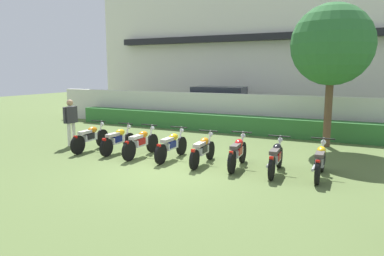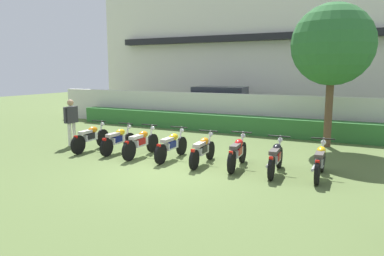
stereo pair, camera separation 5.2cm
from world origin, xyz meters
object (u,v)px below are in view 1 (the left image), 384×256
(motorcycle_in_row_4, at_px, (203,150))
(motorcycle_in_row_6, at_px, (276,157))
(parked_car, at_px, (222,105))
(motorcycle_in_row_0, at_px, (90,137))
(inspector_person, at_px, (71,118))
(tree_near_inspector, at_px, (332,45))
(motorcycle_in_row_5, at_px, (238,152))
(motorcycle_in_row_1, at_px, (118,140))
(motorcycle_in_row_7, at_px, (320,161))
(motorcycle_in_row_3, at_px, (171,145))
(motorcycle_in_row_2, at_px, (141,142))

(motorcycle_in_row_4, relative_size, motorcycle_in_row_6, 1.01)
(parked_car, bearing_deg, motorcycle_in_row_0, -106.62)
(inspector_person, bearing_deg, parked_car, 71.28)
(parked_car, distance_m, tree_near_inspector, 7.48)
(motorcycle_in_row_4, distance_m, motorcycle_in_row_6, 2.15)
(motorcycle_in_row_0, xyz_separation_m, inspector_person, (-1.19, 0.33, 0.55))
(parked_car, relative_size, inspector_person, 2.76)
(motorcycle_in_row_6, bearing_deg, motorcycle_in_row_5, 80.82)
(motorcycle_in_row_4, bearing_deg, motorcycle_in_row_5, -88.50)
(tree_near_inspector, height_order, motorcycle_in_row_0, tree_near_inspector)
(parked_car, bearing_deg, motorcycle_in_row_6, -66.12)
(parked_car, height_order, motorcycle_in_row_4, parked_car)
(tree_near_inspector, height_order, motorcycle_in_row_1, tree_near_inspector)
(tree_near_inspector, bearing_deg, motorcycle_in_row_5, -114.62)
(motorcycle_in_row_7, bearing_deg, tree_near_inspector, 2.26)
(motorcycle_in_row_3, distance_m, motorcycle_in_row_6, 3.27)
(motorcycle_in_row_7, bearing_deg, motorcycle_in_row_6, 94.58)
(motorcycle_in_row_3, relative_size, motorcycle_in_row_6, 1.04)
(motorcycle_in_row_0, height_order, motorcycle_in_row_4, motorcycle_in_row_0)
(motorcycle_in_row_3, relative_size, motorcycle_in_row_7, 1.03)
(motorcycle_in_row_0, distance_m, motorcycle_in_row_3, 3.13)
(motorcycle_in_row_1, xyz_separation_m, motorcycle_in_row_5, (4.22, -0.03, 0.01))
(parked_car, xyz_separation_m, motorcycle_in_row_7, (5.97, -8.26, -0.48))
(tree_near_inspector, xyz_separation_m, motorcycle_in_row_2, (-5.16, -4.28, -3.15))
(motorcycle_in_row_4, height_order, inspector_person, inspector_person)
(motorcycle_in_row_1, relative_size, motorcycle_in_row_5, 0.97)
(motorcycle_in_row_6, xyz_separation_m, inspector_person, (-7.59, 0.33, 0.56))
(motorcycle_in_row_5, relative_size, motorcycle_in_row_6, 1.01)
(motorcycle_in_row_0, xyz_separation_m, motorcycle_in_row_1, (1.07, 0.13, -0.02))
(motorcycle_in_row_0, bearing_deg, motorcycle_in_row_5, -92.50)
(motorcycle_in_row_2, bearing_deg, motorcycle_in_row_6, -90.99)
(tree_near_inspector, bearing_deg, motorcycle_in_row_3, -134.31)
(tree_near_inspector, bearing_deg, motorcycle_in_row_2, -140.30)
(motorcycle_in_row_3, height_order, motorcycle_in_row_7, motorcycle_in_row_7)
(motorcycle_in_row_0, xyz_separation_m, motorcycle_in_row_3, (3.13, 0.13, -0.01))
(motorcycle_in_row_0, relative_size, motorcycle_in_row_2, 0.99)
(motorcycle_in_row_3, bearing_deg, motorcycle_in_row_0, 91.91)
(motorcycle_in_row_0, xyz_separation_m, motorcycle_in_row_6, (6.40, 0.00, -0.01))
(motorcycle_in_row_3, bearing_deg, tree_near_inspector, -44.82)
(parked_car, height_order, motorcycle_in_row_5, parked_car)
(tree_near_inspector, height_order, motorcycle_in_row_3, tree_near_inspector)
(motorcycle_in_row_0, distance_m, motorcycle_in_row_1, 1.08)
(motorcycle_in_row_2, xyz_separation_m, motorcycle_in_row_4, (2.18, -0.02, -0.02))
(motorcycle_in_row_0, relative_size, inspector_person, 1.15)
(parked_car, bearing_deg, motorcycle_in_row_4, -78.29)
(motorcycle_in_row_1, height_order, motorcycle_in_row_5, motorcycle_in_row_5)
(motorcycle_in_row_4, distance_m, inspector_person, 5.48)
(tree_near_inspector, distance_m, inspector_person, 9.67)
(motorcycle_in_row_0, bearing_deg, motorcycle_in_row_6, -93.63)
(motorcycle_in_row_0, distance_m, motorcycle_in_row_2, 2.06)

